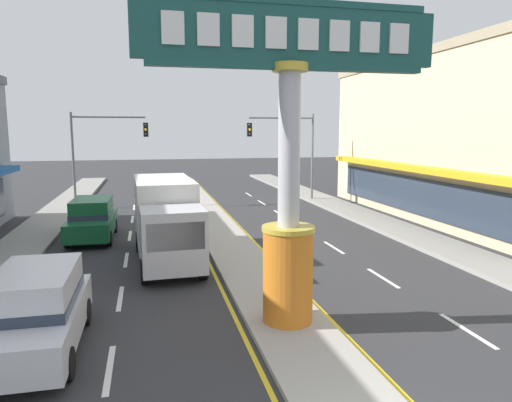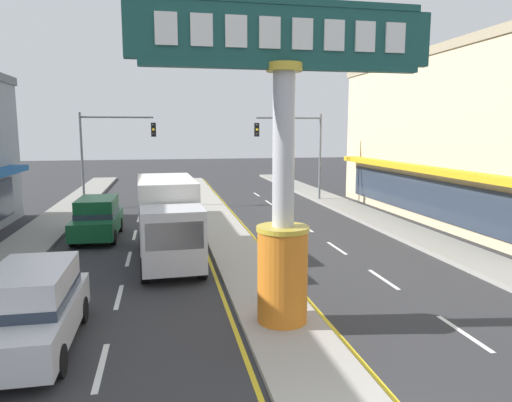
# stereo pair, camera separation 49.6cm
# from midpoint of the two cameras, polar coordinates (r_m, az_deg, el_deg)

# --- Properties ---
(median_strip) EXTENTS (2.12, 52.00, 0.14)m
(median_strip) POSITION_cam_midpoint_polar(r_m,az_deg,el_deg) (23.84, -5.07, -3.52)
(median_strip) COLOR #A39E93
(median_strip) RESTS_ON ground
(sidewalk_left) EXTENTS (2.33, 60.00, 0.18)m
(sidewalk_left) POSITION_cam_midpoint_polar(r_m,az_deg,el_deg) (22.39, -27.38, -5.20)
(sidewalk_left) COLOR gray
(sidewalk_left) RESTS_ON ground
(sidewalk_right) EXTENTS (2.33, 60.00, 0.18)m
(sidewalk_right) POSITION_cam_midpoint_polar(r_m,az_deg,el_deg) (24.77, 16.31, -3.33)
(sidewalk_right) COLOR gray
(sidewalk_right) RESTS_ON ground
(lane_markings) EXTENTS (8.86, 52.00, 0.01)m
(lane_markings) POSITION_cam_midpoint_polar(r_m,az_deg,el_deg) (22.54, -4.59, -4.39)
(lane_markings) COLOR silver
(lane_markings) RESTS_ON ground
(district_sign) EXTENTS (7.46, 1.35, 7.96)m
(district_sign) POSITION_cam_midpoint_polar(r_m,az_deg,el_deg) (11.71, 2.81, 3.80)
(district_sign) COLOR orange
(district_sign) RESTS_ON median_strip
(storefront_right) EXTENTS (9.43, 22.52, 9.37)m
(storefront_right) POSITION_cam_midpoint_polar(r_m,az_deg,el_deg) (29.29, 25.85, 7.00)
(storefront_right) COLOR beige
(storefront_right) RESTS_ON ground
(traffic_light_left_side) EXTENTS (4.86, 0.46, 6.20)m
(traffic_light_left_side) POSITION_cam_midpoint_polar(r_m,az_deg,el_deg) (32.36, -18.68, 6.69)
(traffic_light_left_side) COLOR slate
(traffic_light_left_side) RESTS_ON ground
(traffic_light_right_side) EXTENTS (4.86, 0.46, 6.20)m
(traffic_light_right_side) POSITION_cam_midpoint_polar(r_m,az_deg,el_deg) (33.22, 3.58, 7.15)
(traffic_light_right_side) COLOR slate
(traffic_light_right_side) RESTS_ON ground
(box_truck_near_right_lane) EXTENTS (2.49, 6.99, 3.12)m
(box_truck_near_right_lane) POSITION_cam_midpoint_polar(r_m,az_deg,el_deg) (18.68, -11.59, -1.94)
(box_truck_near_right_lane) COLOR silver
(box_truck_near_right_lane) RESTS_ON ground
(suv_far_right_lane) EXTENTS (1.98, 4.61, 1.90)m
(suv_far_right_lane) POSITION_cam_midpoint_polar(r_m,az_deg,el_deg) (12.18, -26.19, -11.78)
(suv_far_right_lane) COLOR silver
(suv_far_right_lane) RESTS_ON ground
(suv_near_left_lane) EXTENTS (2.03, 4.63, 1.90)m
(suv_near_left_lane) POSITION_cam_midpoint_polar(r_m,az_deg,el_deg) (23.28, -19.80, -2.00)
(suv_near_left_lane) COLOR #14562D
(suv_near_left_lane) RESTS_ON ground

